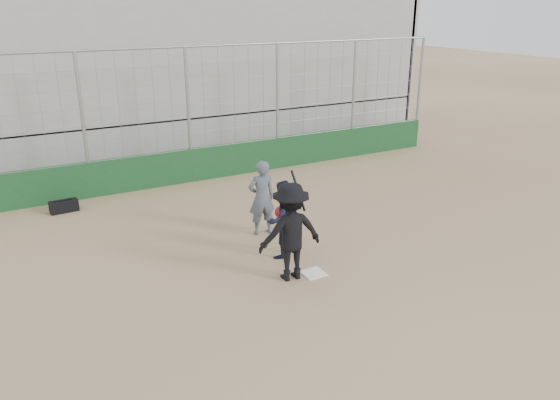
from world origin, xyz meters
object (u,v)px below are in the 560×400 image
umpire (262,201)px  batter_at_plate (291,232)px  equipment_bag (64,206)px  catcher_crouched (281,231)px

umpire → batter_at_plate: bearing=83.1°
batter_at_plate → equipment_bag: (-3.39, 6.02, -0.84)m
catcher_crouched → umpire: size_ratio=0.71×
catcher_crouched → equipment_bag: size_ratio=1.59×
umpire → equipment_bag: bearing=-38.1°
batter_at_plate → equipment_bag: 6.96m
catcher_crouched → batter_at_plate: bearing=-108.7°
catcher_crouched → equipment_bag: catcher_crouched is taller
batter_at_plate → catcher_crouched: bearing=71.3°
batter_at_plate → equipment_bag: bearing=119.4°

